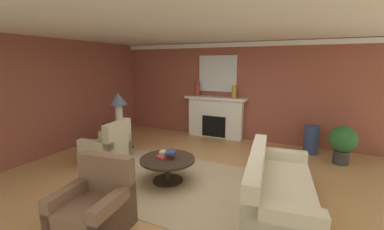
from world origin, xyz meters
The scene contains 21 objects.
ground_plane centered at (0.00, 0.00, 0.00)m, with size 9.18×9.18×0.00m, color tan.
wall_fireplace centered at (0.00, 3.00, 1.36)m, with size 7.66×0.12×2.71m, color brown.
wall_window centered at (-3.59, 0.30, 1.36)m, with size 0.12×6.47×2.71m, color brown.
ceiling_panel centered at (0.00, 0.30, 2.74)m, with size 7.66×6.47×0.06m, color white.
crown_moulding centered at (0.00, 2.92, 2.63)m, with size 7.66×0.08×0.12m, color white.
area_rug centered at (-0.31, -0.27, 0.01)m, with size 3.08×2.37×0.01m, color tan.
fireplace centered at (-0.51, 2.79, 0.56)m, with size 1.80×0.35×1.19m.
mantel_mirror centered at (-0.51, 2.91, 1.85)m, with size 1.12×0.04×1.02m, color silver.
sofa centered at (1.60, -0.38, 0.30)m, with size 1.15×2.19×0.85m.
armchair_near_window centered at (-1.94, -0.06, 0.31)m, with size 0.89×0.89×0.95m.
armchair_facing_fireplace centered at (-0.44, -1.87, 0.31)m, with size 0.89×0.89×0.95m.
coffee_table centered at (-0.31, -0.27, 0.34)m, with size 1.00×1.00×0.45m.
side_table centered at (-2.30, 0.76, 0.40)m, with size 0.56×0.56×0.70m.
table_lamp centered at (-2.30, 0.76, 1.22)m, with size 0.44×0.44×0.75m.
vase_mantel_left centered at (-1.06, 2.74, 1.40)m, with size 0.12×0.12×0.42m, color #9E3328.
vase_mantel_right centered at (0.04, 2.74, 1.37)m, with size 0.13×0.13×0.37m, color #B7892D.
vase_tall_corner centered at (2.05, 2.49, 0.34)m, with size 0.34×0.34×0.68m, color navy.
book_red_cover centered at (-0.40, -0.28, 0.47)m, with size 0.21×0.20×0.04m, color maroon.
book_art_folio centered at (-0.44, -0.14, 0.51)m, with size 0.19×0.17×0.04m, color tan.
book_small_novel centered at (-0.27, -0.23, 0.55)m, with size 0.18×0.19×0.05m, color navy.
potted_plant centered at (2.65, 2.06, 0.49)m, with size 0.56×0.56×0.83m.
Camera 1 is at (1.92, -3.96, 2.14)m, focal length 23.48 mm.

